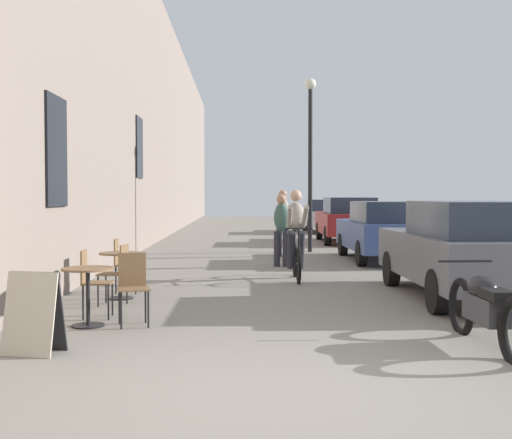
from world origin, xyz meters
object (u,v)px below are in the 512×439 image
cyclist_on_bicycle (296,237)px  parked_car_second (384,230)px  street_lamp (310,142)px  cafe_table_near (88,284)px  sandwich_board_sign (34,313)px  pedestrian_near (281,226)px  parked_car_fourth (325,215)px  cafe_chair_near_toward_wall (92,279)px  cafe_chair_near_toward_street (133,283)px  cafe_chair_mid_toward_wall (118,270)px  parked_car_nearest (466,248)px  pedestrian_mid (283,219)px  cafe_table_mid (120,265)px  parked_car_third (347,219)px  cafe_chair_mid_toward_street (123,261)px  parked_motorcycle (486,309)px

cyclist_on_bicycle → parked_car_second: size_ratio=0.43×
cyclist_on_bicycle → street_lamp: bearing=81.5°
cafe_table_near → sandwich_board_sign: 1.41m
pedestrian_near → street_lamp: size_ratio=0.33×
cafe_table_near → parked_car_fourth: (5.55, 20.51, 0.22)m
cafe_chair_near_toward_wall → parked_car_second: parked_car_second is taller
cafe_chair_near_toward_street → cyclist_on_bicycle: (2.41, 4.45, 0.29)m
cafe_chair_mid_toward_wall → parked_car_nearest: parked_car_nearest is taller
pedestrian_near → pedestrian_mid: pedestrian_mid is taller
parked_car_fourth → cafe_chair_mid_toward_wall: bearing=-106.1°
cafe_table_mid → sandwich_board_sign: size_ratio=0.86×
cafe_chair_mid_toward_wall → parked_car_second: 8.36m
parked_car_third → parked_car_second: bearing=-91.2°
parked_car_third → cafe_table_near: bearing=-111.2°
cafe_chair_mid_toward_street → parked_car_fourth: bearing=72.3°
cafe_chair_near_toward_street → cafe_chair_mid_toward_street: bearing=102.5°
cafe_chair_mid_toward_wall → pedestrian_mid: 8.22m
cafe_chair_mid_toward_wall → street_lamp: size_ratio=0.18×
sandwich_board_sign → cyclist_on_bicycle: bearing=61.7°
cafe_table_near → parked_car_second: (5.39, 8.00, 0.24)m
cafe_chair_mid_toward_street → parked_car_third: parked_car_third is taller
sandwich_board_sign → parked_car_third: parked_car_third is taller
parked_car_third → cyclist_on_bicycle: bearing=-104.8°
cafe_chair_mid_toward_street → parked_motorcycle: (4.54, -4.06, -0.11)m
parked_motorcycle → parked_car_second: bearing=84.3°
parked_car_second → parked_motorcycle: 9.27m
pedestrian_mid → cafe_chair_near_toward_wall: bearing=-109.5°
cafe_table_near → pedestrian_mid: 9.70m
parked_car_second → parked_car_third: 6.24m
cafe_chair_near_toward_street → street_lamp: bearing=72.5°
cafe_chair_mid_toward_street → parked_car_second: bearing=43.4°
parked_car_fourth → parked_car_third: bearing=-90.3°
cafe_chair_near_toward_street → cafe_chair_mid_toward_street: same height
cyclist_on_bicycle → pedestrian_near: size_ratio=1.08×
parked_car_nearest → cafe_chair_mid_toward_street: bearing=171.2°
cafe_table_near → pedestrian_mid: size_ratio=0.41×
sandwich_board_sign → pedestrian_near: 8.67m
parked_motorcycle → parked_car_nearest: bearing=74.7°
cafe_chair_mid_toward_street → cafe_chair_mid_toward_wall: same height
cafe_chair_mid_toward_street → cyclist_on_bicycle: cyclist_on_bicycle is taller
street_lamp → cafe_chair_mid_toward_street: bearing=-116.9°
cafe_chair_near_toward_wall → cafe_chair_mid_toward_wall: (0.15, 0.98, 0.00)m
cafe_chair_near_toward_wall → parked_car_second: (5.47, 7.43, 0.24)m
cafe_table_mid → parked_car_fourth: parked_car_fourth is taller
cafe_table_mid → cafe_chair_mid_toward_wall: cafe_chair_mid_toward_wall is taller
parked_car_fourth → cafe_chair_mid_toward_street: bearing=-107.7°
cafe_table_mid → parked_car_fourth: (5.55, 18.35, 0.22)m
parked_car_second → parked_car_fourth: size_ratio=1.02×
parked_car_nearest → parked_car_fourth: size_ratio=1.06×
cafe_table_mid → parked_car_second: (5.39, 5.83, 0.24)m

